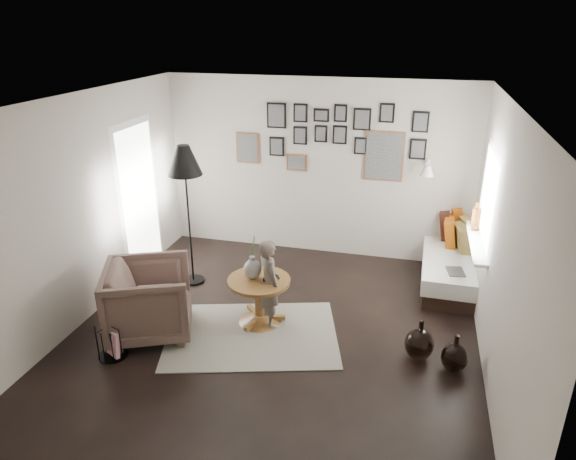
% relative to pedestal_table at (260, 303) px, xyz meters
% --- Properties ---
extents(ground, '(4.80, 4.80, 0.00)m').
position_rel_pedestal_table_xyz_m(ground, '(0.22, -0.23, -0.26)').
color(ground, black).
rests_on(ground, ground).
extents(wall_back, '(4.50, 0.00, 4.50)m').
position_rel_pedestal_table_xyz_m(wall_back, '(0.22, 2.17, 1.04)').
color(wall_back, '#A9A194').
rests_on(wall_back, ground).
extents(wall_front, '(4.50, 0.00, 4.50)m').
position_rel_pedestal_table_xyz_m(wall_front, '(0.22, -2.63, 1.04)').
color(wall_front, '#A9A194').
rests_on(wall_front, ground).
extents(wall_left, '(0.00, 4.80, 4.80)m').
position_rel_pedestal_table_xyz_m(wall_left, '(-2.03, -0.23, 1.04)').
color(wall_left, '#A9A194').
rests_on(wall_left, ground).
extents(wall_right, '(0.00, 4.80, 4.80)m').
position_rel_pedestal_table_xyz_m(wall_right, '(2.47, -0.23, 1.04)').
color(wall_right, '#A9A194').
rests_on(wall_right, ground).
extents(ceiling, '(4.80, 4.80, 0.00)m').
position_rel_pedestal_table_xyz_m(ceiling, '(0.22, -0.23, 2.34)').
color(ceiling, white).
rests_on(ceiling, wall_back).
extents(door_left, '(0.00, 2.14, 2.14)m').
position_rel_pedestal_table_xyz_m(door_left, '(-2.01, 0.97, 0.79)').
color(door_left, white).
rests_on(door_left, wall_left).
extents(window_right, '(0.15, 1.32, 1.30)m').
position_rel_pedestal_table_xyz_m(window_right, '(2.40, 1.11, 0.67)').
color(window_right, white).
rests_on(window_right, wall_right).
extents(gallery_wall, '(2.74, 0.03, 1.08)m').
position_rel_pedestal_table_xyz_m(gallery_wall, '(0.51, 2.15, 1.48)').
color(gallery_wall, brown).
rests_on(gallery_wall, wall_back).
extents(wall_sconce, '(0.18, 0.36, 0.16)m').
position_rel_pedestal_table_xyz_m(wall_sconce, '(1.77, 1.91, 1.20)').
color(wall_sconce, white).
rests_on(wall_sconce, wall_back).
extents(rug, '(2.21, 1.82, 0.01)m').
position_rel_pedestal_table_xyz_m(rug, '(-0.01, -0.28, -0.26)').
color(rug, beige).
rests_on(rug, ground).
extents(pedestal_table, '(0.72, 0.72, 0.57)m').
position_rel_pedestal_table_xyz_m(pedestal_table, '(0.00, 0.00, 0.00)').
color(pedestal_table, brown).
rests_on(pedestal_table, ground).
extents(vase, '(0.21, 0.21, 0.52)m').
position_rel_pedestal_table_xyz_m(vase, '(-0.08, 0.02, 0.47)').
color(vase, black).
rests_on(vase, pedestal_table).
extents(candles, '(0.12, 0.12, 0.27)m').
position_rel_pedestal_table_xyz_m(candles, '(0.11, -0.00, 0.44)').
color(candles, black).
rests_on(candles, pedestal_table).
extents(daybed, '(0.81, 1.87, 0.88)m').
position_rel_pedestal_table_xyz_m(daybed, '(2.23, 1.72, 0.01)').
color(daybed, black).
rests_on(daybed, ground).
extents(magazine_on_daybed, '(0.24, 0.30, 0.01)m').
position_rel_pedestal_table_xyz_m(magazine_on_daybed, '(2.22, 1.08, 0.15)').
color(magazine_on_daybed, black).
rests_on(magazine_on_daybed, daybed).
extents(armchair, '(1.20, 1.19, 0.84)m').
position_rel_pedestal_table_xyz_m(armchair, '(-1.13, -0.50, 0.16)').
color(armchair, brown).
rests_on(armchair, ground).
extents(armchair_cushion, '(0.50, 0.50, 0.17)m').
position_rel_pedestal_table_xyz_m(armchair_cushion, '(-1.10, -0.45, 0.22)').
color(armchair_cushion, silver).
rests_on(armchair_cushion, armchair).
extents(floor_lamp, '(0.44, 0.44, 1.89)m').
position_rel_pedestal_table_xyz_m(floor_lamp, '(-1.18, 0.75, 1.37)').
color(floor_lamp, black).
rests_on(floor_lamp, ground).
extents(magazine_basket, '(0.37, 0.37, 0.37)m').
position_rel_pedestal_table_xyz_m(magazine_basket, '(-1.32, -1.01, -0.08)').
color(magazine_basket, black).
rests_on(magazine_basket, ground).
extents(demijohn_large, '(0.30, 0.30, 0.46)m').
position_rel_pedestal_table_xyz_m(demijohn_large, '(1.83, -0.25, -0.09)').
color(demijohn_large, black).
rests_on(demijohn_large, ground).
extents(demijohn_small, '(0.27, 0.27, 0.42)m').
position_rel_pedestal_table_xyz_m(demijohn_small, '(2.18, -0.37, -0.11)').
color(demijohn_small, black).
rests_on(demijohn_small, ground).
extents(child, '(0.44, 0.47, 1.07)m').
position_rel_pedestal_table_xyz_m(child, '(0.13, -0.01, 0.27)').
color(child, '#5D524A').
rests_on(child, ground).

